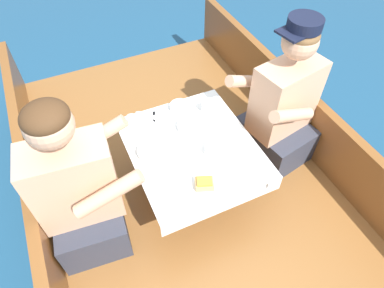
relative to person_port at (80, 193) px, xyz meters
name	(u,v)px	position (x,y,z in m)	size (l,w,h in m)	color
ground_plane	(190,204)	(0.64, 0.08, -0.67)	(60.00, 60.00, 0.00)	navy
boat_deck	(190,194)	(0.64, 0.08, -0.54)	(1.84, 3.08, 0.26)	brown
gunwale_port	(40,218)	(-0.25, 0.08, -0.20)	(0.06, 3.08, 0.41)	brown
gunwale_starboard	(307,121)	(1.53, 0.08, -0.20)	(0.06, 3.08, 0.41)	brown
cockpit_table	(192,151)	(0.64, 0.04, -0.03)	(0.69, 0.78, 0.41)	#B2B2B7
person_port	(80,193)	(0.00, 0.00, 0.00)	(0.55, 0.48, 1.00)	#333847
person_starboard	(282,109)	(1.29, 0.09, 0.00)	(0.57, 0.52, 1.01)	#333847
plate_sandwich	(204,187)	(0.58, -0.23, 0.01)	(0.17, 0.17, 0.01)	white
plate_bread	(168,179)	(0.44, -0.11, 0.01)	(0.18, 0.18, 0.01)	white
sandwich	(204,183)	(0.58, -0.23, 0.04)	(0.11, 0.10, 0.05)	tan
bowl_port_near	(189,126)	(0.69, 0.17, 0.03)	(0.14, 0.14, 0.04)	white
bowl_starboard_near	(151,151)	(0.41, 0.09, 0.03)	(0.15, 0.15, 0.04)	white
bowl_center_far	(179,107)	(0.70, 0.35, 0.03)	(0.12, 0.12, 0.04)	white
coffee_cup_port	(212,150)	(0.72, -0.05, 0.04)	(0.10, 0.08, 0.07)	white
coffee_cup_starboard	(207,107)	(0.84, 0.26, 0.04)	(0.09, 0.06, 0.07)	white
coffee_cup_center	(216,125)	(0.82, 0.11, 0.04)	(0.10, 0.07, 0.07)	white
tin_can	(132,120)	(0.39, 0.35, 0.04)	(0.07, 0.07, 0.05)	silver
utensil_spoon_starboard	(143,115)	(0.48, 0.39, 0.01)	(0.11, 0.15, 0.01)	silver
utensil_knife_starboard	(261,178)	(0.88, -0.31, 0.01)	(0.05, 0.17, 0.00)	silver
utensil_spoon_port	(240,142)	(0.90, -0.05, 0.01)	(0.11, 0.15, 0.01)	silver
utensil_spoon_center	(196,144)	(0.67, 0.04, 0.01)	(0.10, 0.15, 0.01)	silver
utensil_fork_port	(154,119)	(0.52, 0.33, 0.01)	(0.07, 0.17, 0.00)	silver
utensil_knife_port	(242,175)	(0.80, -0.25, 0.01)	(0.07, 0.16, 0.00)	silver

